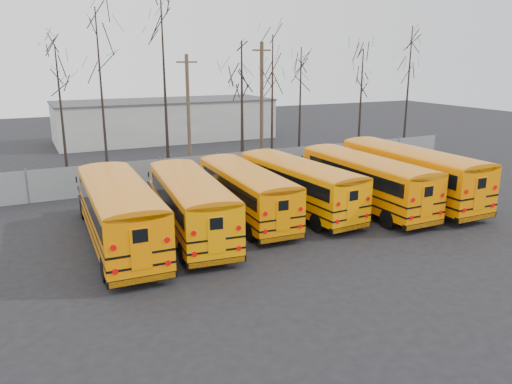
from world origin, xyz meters
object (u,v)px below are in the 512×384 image
bus_c (245,188)px  bus_d (297,182)px  bus_e (364,177)px  utility_pole_right (262,102)px  utility_pole_left (188,112)px  bus_b (190,200)px  bus_a (118,208)px  bus_f (408,170)px

bus_c → bus_d: bus_d is taller
bus_e → bus_c: bearing=170.5°
utility_pole_right → bus_e: bearing=-101.1°
bus_c → utility_pole_left: (1.27, 13.02, 2.75)m
bus_b → bus_d: bearing=14.9°
bus_a → bus_f: bus_f is taller
bus_a → utility_pole_left: (8.06, 14.26, 2.59)m
bus_d → utility_pole_left: utility_pole_left is taller
bus_b → bus_d: bus_b is taller
bus_c → bus_d: 3.17m
bus_a → utility_pole_right: bearing=46.9°
bus_b → bus_a: bearing=-172.3°
bus_c → utility_pole_left: size_ratio=1.20×
bus_a → bus_e: 13.73m
bus_d → bus_a: bearing=-177.6°
bus_e → utility_pole_left: size_ratio=1.29×
bus_d → bus_f: 7.05m
bus_b → bus_e: bus_e is taller
bus_e → utility_pole_left: 15.40m
bus_b → bus_d: 6.66m
bus_a → utility_pole_right: size_ratio=1.19×
bus_a → bus_e: bearing=2.5°
utility_pole_left → utility_pole_right: (6.15, 0.01, 0.48)m
bus_d → utility_pole_right: 14.12m
bus_f → bus_a: bearing=-179.5°
bus_c → bus_f: size_ratio=0.87×
bus_d → utility_pole_right: utility_pole_right is taller
bus_c → utility_pole_left: bearing=86.5°
bus_b → bus_d: size_ratio=1.02×
bus_a → bus_b: size_ratio=1.04×
bus_a → bus_d: (9.96, 1.18, -0.11)m
bus_c → bus_f: bus_f is taller
bus_a → utility_pole_left: size_ratio=1.31×
bus_e → bus_f: 3.21m
bus_a → bus_f: size_ratio=0.96×
bus_d → bus_f: bearing=-12.8°
utility_pole_right → bus_a: bearing=-144.0°
bus_a → bus_d: bus_a is taller
bus_b → bus_c: bus_b is taller
bus_e → utility_pole_left: bearing=111.1°
bus_e → utility_pole_right: bearing=87.2°
bus_a → bus_f: 16.93m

